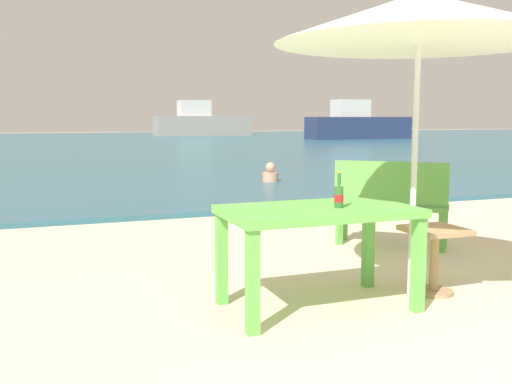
% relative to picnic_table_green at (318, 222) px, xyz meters
% --- Properties ---
extents(ground_plane, '(120.00, 120.00, 0.00)m').
position_rel_picnic_table_green_xyz_m(ground_plane, '(0.64, -0.85, -0.65)').
color(ground_plane, beige).
extents(sea_water, '(120.00, 50.00, 0.08)m').
position_rel_picnic_table_green_xyz_m(sea_water, '(0.64, 29.15, -0.61)').
color(sea_water, '#2D6075').
rests_on(sea_water, ground_plane).
extents(picnic_table_green, '(1.40, 0.80, 0.76)m').
position_rel_picnic_table_green_xyz_m(picnic_table_green, '(0.00, 0.00, 0.00)').
color(picnic_table_green, '#60B24C').
rests_on(picnic_table_green, ground_plane).
extents(beer_bottle_amber, '(0.07, 0.07, 0.26)m').
position_rel_picnic_table_green_xyz_m(beer_bottle_amber, '(0.13, -0.08, 0.20)').
color(beer_bottle_amber, '#2D662D').
rests_on(beer_bottle_amber, picnic_table_green).
extents(patio_umbrella, '(2.10, 2.10, 2.30)m').
position_rel_picnic_table_green_xyz_m(patio_umbrella, '(0.70, -0.17, 1.47)').
color(patio_umbrella, silver).
rests_on(patio_umbrella, ground_plane).
extents(side_table_wood, '(0.44, 0.44, 0.54)m').
position_rel_picnic_table_green_xyz_m(side_table_wood, '(1.04, -0.02, -0.30)').
color(side_table_wood, tan).
rests_on(side_table_wood, ground_plane).
extents(bench_green_left, '(1.14, 1.06, 0.95)m').
position_rel_picnic_table_green_xyz_m(bench_green_left, '(1.66, 1.54, -0.11)').
color(bench_green_left, '#60B24C').
rests_on(bench_green_left, ground_plane).
extents(swimmer_person, '(0.34, 0.34, 0.41)m').
position_rel_picnic_table_green_xyz_m(swimmer_person, '(2.66, 7.50, -0.41)').
color(swimmer_person, tan).
rests_on(swimmer_person, sea_water).
extents(boat_fishing_trawler, '(7.05, 1.92, 2.56)m').
position_rel_picnic_table_green_xyz_m(boat_fishing_trawler, '(17.88, 29.72, 0.35)').
color(boat_fishing_trawler, navy).
rests_on(boat_fishing_trawler, sea_water).
extents(boat_tanker, '(7.60, 2.07, 2.76)m').
position_rel_picnic_table_green_xyz_m(boat_tanker, '(10.24, 40.82, 0.42)').
color(boat_tanker, gray).
rests_on(boat_tanker, sea_water).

